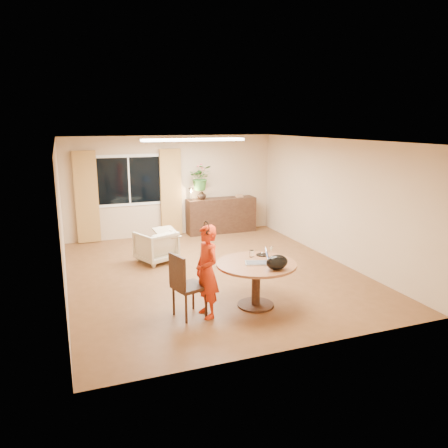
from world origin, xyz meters
The scene contains 24 objects.
floor centered at (0.00, 0.00, 0.00)m, with size 6.50×6.50×0.00m, color brown.
ceiling centered at (0.00, 0.00, 2.60)m, with size 6.50×6.50×0.00m, color white.
wall_back centered at (0.00, 3.25, 1.30)m, with size 5.50×5.50×0.00m, color tan.
wall_left centered at (-2.75, 0.00, 1.30)m, with size 6.50×6.50×0.00m, color tan.
wall_right centered at (2.75, 0.00, 1.30)m, with size 6.50×6.50×0.00m, color tan.
window centered at (-1.10, 3.23, 1.50)m, with size 1.70×0.03×1.30m.
curtain_left centered at (-2.15, 3.15, 1.15)m, with size 0.55×0.08×2.25m, color brown.
curtain_right centered at (-0.05, 3.15, 1.15)m, with size 0.55×0.08×2.25m, color brown.
ceiling_panel centered at (0.00, 1.20, 2.57)m, with size 2.20×0.35×0.05m, color white.
dining_table centered at (0.13, -1.79, 0.58)m, with size 1.29×1.29×0.73m.
dining_chair centered at (-0.98, -1.78, 0.51)m, with size 0.49×0.45×1.02m, color black, non-canonical shape.
child centered at (-0.73, -1.86, 0.72)m, with size 0.34×0.53×1.44m, color #B81E0E.
laptop centered at (0.12, -1.82, 0.86)m, with size 0.39×0.26×0.26m, color #B7B7BC, non-canonical shape.
tumbler centered at (0.19, -1.47, 0.79)m, with size 0.08×0.08×0.11m, color white, non-canonical shape.
wine_glass centered at (0.47, -1.62, 0.83)m, with size 0.07×0.07×0.19m, color white, non-canonical shape.
pot_lid centered at (0.39, -1.45, 0.75)m, with size 0.20×0.20×0.03m, color white, non-canonical shape.
handbag centered at (0.28, -2.20, 0.85)m, with size 0.35×0.21×0.24m, color black, non-canonical shape.
armchair centered at (-0.90, 1.09, 0.34)m, with size 0.73×0.75×0.68m, color #C4B29B.
throw centered at (-0.66, 1.09, 0.70)m, with size 0.45×0.55×0.03m, color beige, non-canonical shape.
sideboard centered at (1.29, 3.01, 0.47)m, with size 1.88×0.46×0.94m, color black.
vase centered at (0.74, 3.01, 1.06)m, with size 0.24×0.24×0.25m, color black.
bouquet centered at (0.72, 3.01, 1.52)m, with size 0.59×0.51×0.66m, color #376A27.
book_stack centered at (1.81, 3.01, 0.98)m, with size 0.19×0.14×0.08m, color #8B6046, non-canonical shape.
desk_lamp centered at (0.43, 2.96, 1.11)m, with size 0.14×0.14×0.34m, color black, non-canonical shape.
Camera 1 is at (-2.68, -7.84, 2.93)m, focal length 35.00 mm.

